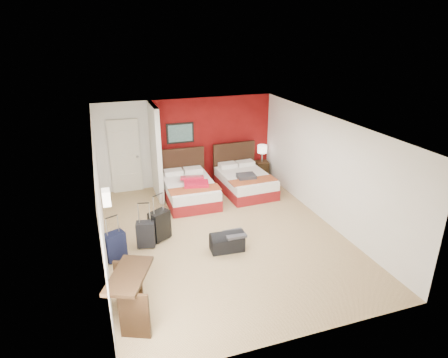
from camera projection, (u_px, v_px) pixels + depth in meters
name	position (u px, v px, depth m)	size (l,w,h in m)	color
ground	(223.00, 235.00, 8.54)	(6.50, 6.50, 0.00)	#CFB27F
room_walls	(147.00, 168.00, 8.90)	(5.02, 6.52, 2.50)	white
red_accent_panel	(212.00, 140.00, 11.14)	(3.50, 0.04, 2.50)	maroon
partition_wall	(156.00, 152.00, 10.08)	(0.12, 1.20, 2.50)	silver
entry_door	(125.00, 156.00, 10.45)	(0.82, 0.06, 2.05)	silver
bed_left	(190.00, 192.00, 10.11)	(1.26, 1.79, 0.54)	silver
bed_right	(245.00, 183.00, 10.67)	(1.24, 1.77, 0.53)	white
red_suitcase_open	(194.00, 181.00, 9.93)	(0.61, 0.84, 0.11)	red
jacket_bundle	(246.00, 176.00, 10.26)	(0.47, 0.38, 0.11)	#38393E
nightstand	(261.00, 170.00, 11.67)	(0.38, 0.38, 0.53)	black
table_lamp	(262.00, 154.00, 11.48)	(0.29, 0.29, 0.51)	silver
suitcase_black	(160.00, 226.00, 8.23)	(0.43, 0.27, 0.64)	black
suitcase_charcoal	(146.00, 235.00, 7.97)	(0.37, 0.23, 0.55)	black
suitcase_navy	(115.00, 247.00, 7.52)	(0.40, 0.25, 0.56)	black
duffel_bag	(227.00, 243.00, 7.89)	(0.68, 0.36, 0.35)	black
jacket_draped	(235.00, 234.00, 7.82)	(0.41, 0.35, 0.06)	#3E3E43
desk	(131.00, 296.00, 5.94)	(0.50, 1.00, 0.84)	black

